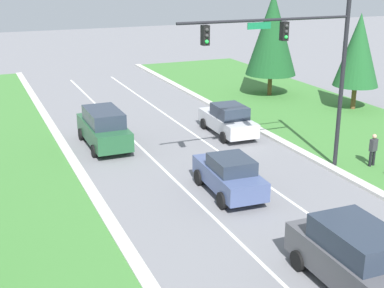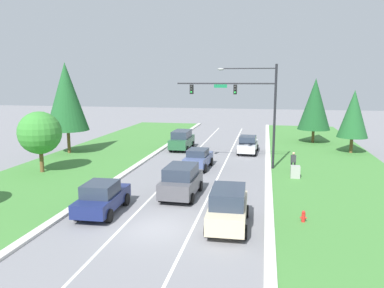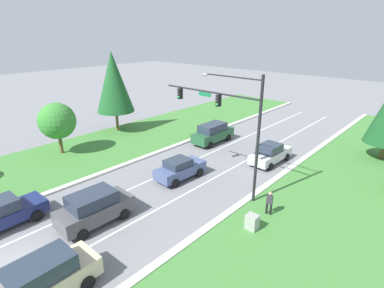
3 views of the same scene
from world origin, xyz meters
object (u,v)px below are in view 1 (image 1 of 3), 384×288
pedestrian (373,149)px  traffic_signal_mast (303,50)px  graphite_suv (355,256)px  conifer_near_right_tree (358,50)px  silver_sedan (228,120)px  forest_suv (104,128)px  slate_blue_sedan (229,175)px  conifer_far_right_tree (272,34)px

pedestrian → traffic_signal_mast: bearing=-24.6°
graphite_suv → pedestrian: 10.97m
conifer_near_right_tree → traffic_signal_mast: bearing=-140.3°
pedestrian → graphite_suv: bearing=32.8°
graphite_suv → pedestrian: graphite_suv is taller
silver_sedan → pedestrian: bearing=-59.8°
traffic_signal_mast → pedestrian: bearing=-11.1°
traffic_signal_mast → pedestrian: size_ratio=5.18×
forest_suv → slate_blue_sedan: 9.05m
slate_blue_sedan → pedestrian: bearing=4.1°
silver_sedan → slate_blue_sedan: size_ratio=1.09×
forest_suv → silver_sedan: 7.18m
forest_suv → silver_sedan: forest_suv is taller
traffic_signal_mast → silver_sedan: size_ratio=1.84×
traffic_signal_mast → forest_suv: size_ratio=1.72×
silver_sedan → pedestrian: size_ratio=2.82×
slate_blue_sedan → forest_suv: bearing=114.6°
silver_sedan → slate_blue_sedan: 8.61m
forest_suv → conifer_near_right_tree: conifer_near_right_tree is taller
conifer_near_right_tree → conifer_far_right_tree: conifer_far_right_tree is taller
traffic_signal_mast → forest_suv: traffic_signal_mast is taller
traffic_signal_mast → conifer_far_right_tree: bearing=63.5°
graphite_suv → silver_sedan: graphite_suv is taller
graphite_suv → pedestrian: size_ratio=2.71×
silver_sedan → conifer_far_right_tree: bearing=48.1°
silver_sedan → slate_blue_sedan: silver_sedan is taller
forest_suv → silver_sedan: size_ratio=1.07×
graphite_suv → conifer_near_right_tree: conifer_near_right_tree is taller
forest_suv → conifer_far_right_tree: 16.42m
forest_suv → conifer_far_right_tree: bearing=25.2°
traffic_signal_mast → conifer_near_right_tree: (10.26, 8.52, -1.73)m
graphite_suv → slate_blue_sedan: size_ratio=1.05×
silver_sedan → slate_blue_sedan: (-3.82, -7.71, -0.01)m
conifer_far_right_tree → forest_suv: bearing=-154.6°
graphite_suv → forest_suv: size_ratio=0.90×
graphite_suv → conifer_far_right_tree: bearing=65.8°
pedestrian → conifer_far_right_tree: conifer_far_right_tree is taller
graphite_suv → silver_sedan: size_ratio=0.96×
traffic_signal_mast → graphite_suv: bearing=-113.0°
forest_suv → slate_blue_sedan: (3.33, -8.41, -0.18)m
traffic_signal_mast → silver_sedan: 8.39m
slate_blue_sedan → conifer_far_right_tree: size_ratio=0.57×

